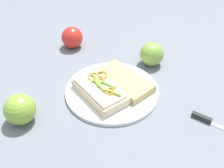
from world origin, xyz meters
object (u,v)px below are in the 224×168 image
object	(u,v)px
apple_1	(20,109)
sandwich	(100,90)
bread_slice_side	(124,81)
knife	(207,120)
apple_0	(72,37)
apple_2	(152,54)
plate	(112,91)

from	to	relation	value
apple_1	sandwich	bearing A→B (deg)	53.18
bread_slice_side	knife	distance (m)	0.26
apple_0	apple_2	world-z (taller)	apple_2
sandwich	knife	xyz separation A→B (m)	(0.29, 0.06, -0.02)
apple_1	apple_2	size ratio (longest dim) A/B	1.02
apple_0	apple_1	bearing A→B (deg)	-74.14
bread_slice_side	apple_2	world-z (taller)	apple_2
plate	knife	distance (m)	0.28
plate	knife	size ratio (longest dim) A/B	2.24
sandwich	bread_slice_side	size ratio (longest dim) A/B	1.05
apple_1	apple_2	world-z (taller)	apple_1
apple_1	bread_slice_side	bearing A→B (deg)	56.75
sandwich	knife	bearing A→B (deg)	-145.34
knife	apple_1	bearing A→B (deg)	-146.81
bread_slice_side	knife	xyz separation A→B (m)	(0.26, -0.02, -0.02)
plate	apple_0	distance (m)	0.30
bread_slice_side	apple_1	xyz separation A→B (m)	(-0.17, -0.26, 0.02)
sandwich	apple_2	xyz separation A→B (m)	(0.06, 0.23, 0.01)
sandwich	apple_0	xyz separation A→B (m)	(-0.24, 0.19, 0.01)
sandwich	apple_1	world-z (taller)	apple_1
bread_slice_side	apple_2	bearing A→B (deg)	-80.38
bread_slice_side	apple_1	bearing A→B (deg)	76.15
apple_0	apple_1	world-z (taller)	apple_1
sandwich	bread_slice_side	xyz separation A→B (m)	(0.04, 0.08, -0.01)
plate	apple_2	size ratio (longest dim) A/B	3.47
plate	sandwich	world-z (taller)	sandwich
plate	apple_0	world-z (taller)	apple_0
sandwich	apple_0	size ratio (longest dim) A/B	2.41
apple_0	knife	distance (m)	0.55
plate	sandwich	distance (m)	0.05
apple_0	knife	bearing A→B (deg)	-14.37
sandwich	apple_1	size ratio (longest dim) A/B	2.32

